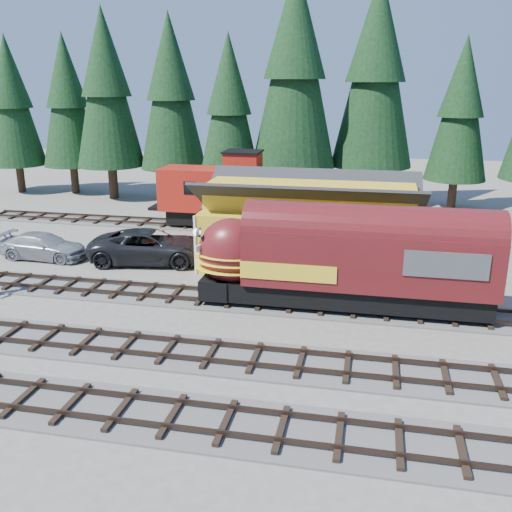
% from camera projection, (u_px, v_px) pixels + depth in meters
% --- Properties ---
extents(ground, '(120.00, 120.00, 0.00)m').
position_uv_depth(ground, '(278.00, 340.00, 24.19)').
color(ground, '#6B665B').
rests_on(ground, ground).
extents(track_siding, '(68.00, 3.20, 0.33)m').
position_uv_depth(track_siding, '(509.00, 321.00, 25.96)').
color(track_siding, '#4C4947').
rests_on(track_siding, ground).
extents(track_spur, '(32.00, 3.20, 0.33)m').
position_uv_depth(track_spur, '(187.00, 225.00, 42.93)').
color(track_spur, '#4C4947').
rests_on(track_spur, ground).
extents(depot, '(12.80, 7.00, 5.30)m').
position_uv_depth(depot, '(309.00, 216.00, 33.11)').
color(depot, gold).
rests_on(depot, ground).
extents(conifer_backdrop, '(78.57, 22.99, 16.95)m').
position_uv_depth(conifer_backdrop, '(412.00, 90.00, 43.82)').
color(conifer_backdrop, black).
rests_on(conifer_backdrop, ground).
extents(locomotive, '(14.27, 2.84, 3.88)m').
position_uv_depth(locomotive, '(336.00, 263.00, 26.84)').
color(locomotive, black).
rests_on(locomotive, ground).
extents(caboose, '(10.13, 2.94, 5.27)m').
position_uv_depth(caboose, '(230.00, 193.00, 41.52)').
color(caboose, black).
rests_on(caboose, ground).
extents(pickup_truck_a, '(7.58, 4.39, 1.99)m').
position_uv_depth(pickup_truck_a, '(150.00, 246.00, 34.13)').
color(pickup_truck_a, black).
rests_on(pickup_truck_a, ground).
extents(pickup_truck_b, '(5.47, 2.36, 1.57)m').
position_uv_depth(pickup_truck_b, '(44.00, 246.00, 34.93)').
color(pickup_truck_b, '#9DA0A4').
rests_on(pickup_truck_b, ground).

